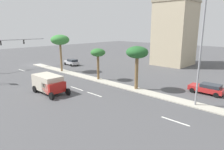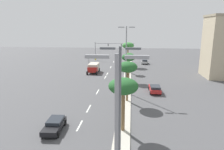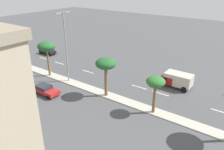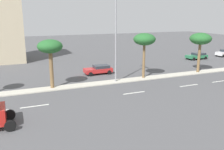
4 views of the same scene
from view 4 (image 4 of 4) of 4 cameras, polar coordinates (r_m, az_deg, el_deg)
ground_plane at (r=32.71m, az=-2.09°, el=-1.95°), size 160.00×160.00×0.00m
median_curb at (r=37.37m, az=12.71°, el=-0.17°), size 1.80×91.78×0.12m
lane_stripe_center at (r=25.90m, az=-17.68°, el=-6.97°), size 0.20×2.80×0.01m
lane_stripe_right at (r=28.88m, az=5.17°, el=-4.17°), size 0.20×2.80×0.01m
lane_stripe_trailing at (r=33.23m, az=17.52°, el=-2.35°), size 0.20×2.80×0.01m
lane_stripe_inboard at (r=36.83m, az=23.93°, el=-1.35°), size 0.20×2.80×0.01m
commercial_building at (r=51.88m, az=-24.51°, el=10.84°), size 8.55×7.91×14.46m
palm_tree_mid at (r=30.30m, az=-14.29°, el=6.19°), size 3.01×3.01×5.98m
palm_tree_near at (r=34.57m, az=7.60°, el=8.10°), size 3.10×3.10×6.35m
palm_tree_far at (r=40.17m, az=20.00°, el=7.82°), size 3.29×3.29×6.15m
street_lamp_leading at (r=32.11m, az=0.89°, el=10.15°), size 2.90×0.24×11.68m
sedan_red_leading at (r=37.71m, az=-3.10°, el=1.34°), size 2.05×4.28×1.37m
sedan_green_rear at (r=53.29m, az=19.27°, el=4.28°), size 2.18×4.41×1.32m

